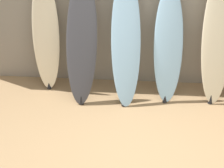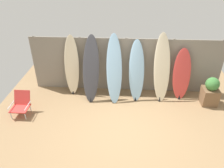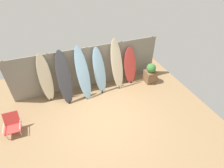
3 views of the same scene
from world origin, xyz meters
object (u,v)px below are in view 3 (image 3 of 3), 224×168
object	(u,v)px
beach_chair	(12,124)
surfboard_skyblue_3	(99,71)
surfboard_skyblue_2	(83,74)
planter_box	(150,73)
surfboard_red_5	(130,66)
surfboard_cream_0	(45,79)
surfboard_cream_4	(117,65)
surfboard_charcoal_1	(64,78)

from	to	relation	value
beach_chair	surfboard_skyblue_3	bearing A→B (deg)	7.69
surfboard_skyblue_2	planter_box	xyz separation A→B (m)	(2.92, -0.18, -0.57)
surfboard_red_5	planter_box	world-z (taller)	surfboard_red_5
surfboard_cream_0	beach_chair	xyz separation A→B (m)	(-1.25, -1.24, -0.62)
beach_chair	surfboard_skyblue_2	bearing A→B (deg)	10.29
surfboard_cream_0	surfboard_cream_4	distance (m)	2.80
surfboard_cream_0	surfboard_skyblue_3	xyz separation A→B (m)	(2.04, -0.17, -0.04)
surfboard_skyblue_2	surfboard_cream_4	world-z (taller)	surfboard_cream_4
surfboard_red_5	surfboard_skyblue_3	bearing A→B (deg)	-176.53
surfboard_cream_0	surfboard_skyblue_3	world-z (taller)	surfboard_cream_0
surfboard_red_5	surfboard_cream_4	bearing A→B (deg)	-173.63
surfboard_skyblue_2	surfboard_skyblue_3	world-z (taller)	surfboard_skyblue_2
surfboard_charcoal_1	surfboard_cream_4	distance (m)	2.15
surfboard_charcoal_1	surfboard_skyblue_3	bearing A→B (deg)	4.10
surfboard_skyblue_2	planter_box	size ratio (longest dim) A/B	2.26
surfboard_charcoal_1	surfboard_skyblue_3	distance (m)	1.39
surfboard_cream_0	surfboard_charcoal_1	size ratio (longest dim) A/B	0.97
surfboard_skyblue_3	surfboard_cream_0	bearing A→B (deg)	175.33
surfboard_skyblue_2	beach_chair	xyz separation A→B (m)	(-2.61, -0.98, -0.67)
surfboard_skyblue_3	beach_chair	distance (m)	3.51
surfboard_cream_0	beach_chair	bearing A→B (deg)	-135.25
planter_box	surfboard_charcoal_1	bearing A→B (deg)	177.40
surfboard_cream_4	surfboard_red_5	xyz separation A→B (m)	(0.64, 0.07, -0.23)
surfboard_skyblue_2	surfboard_red_5	bearing A→B (deg)	4.78
surfboard_cream_0	surfboard_charcoal_1	world-z (taller)	surfboard_charcoal_1
planter_box	surfboard_red_5	bearing A→B (deg)	157.48
surfboard_skyblue_2	beach_chair	bearing A→B (deg)	-159.35
beach_chair	surfboard_cream_0	bearing A→B (deg)	34.39
surfboard_skyblue_2	beach_chair	world-z (taller)	surfboard_skyblue_2
surfboard_red_5	planter_box	xyz separation A→B (m)	(0.84, -0.35, -0.37)
surfboard_charcoal_1	surfboard_cream_0	bearing A→B (deg)	157.78
surfboard_cream_4	surfboard_red_5	size ratio (longest dim) A/B	1.29
surfboard_skyblue_2	planter_box	bearing A→B (deg)	-3.43
surfboard_skyblue_2	surfboard_skyblue_3	xyz separation A→B (m)	(0.68, 0.09, -0.08)
surfboard_red_5	beach_chair	size ratio (longest dim) A/B	2.49
surfboard_skyblue_2	surfboard_red_5	size ratio (longest dim) A/B	1.26
surfboard_cream_0	surfboard_skyblue_2	size ratio (longest dim) A/B	0.95
surfboard_cream_4	beach_chair	world-z (taller)	surfboard_cream_4
surfboard_skyblue_2	surfboard_red_5	world-z (taller)	surfboard_skyblue_2
surfboard_red_5	planter_box	size ratio (longest dim) A/B	1.79
surfboard_skyblue_2	surfboard_red_5	xyz separation A→B (m)	(2.08, 0.17, -0.21)
surfboard_cream_4	surfboard_charcoal_1	bearing A→B (deg)	-176.99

